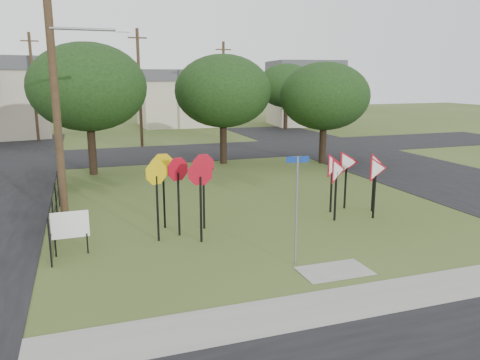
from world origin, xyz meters
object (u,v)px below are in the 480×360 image
object	(u,v)px
stop_sign_cluster	(180,178)
yield_sign_cluster	(353,169)
street_name_sign	(297,204)
info_board	(70,226)

from	to	relation	value
stop_sign_cluster	yield_sign_cluster	bearing A→B (deg)	2.42
street_name_sign	info_board	xyz separation A→B (m)	(-6.21, 2.90, -0.90)
street_name_sign	stop_sign_cluster	distance (m)	4.53
yield_sign_cluster	info_board	size ratio (longest dim) A/B	2.23
street_name_sign	info_board	distance (m)	6.91
street_name_sign	stop_sign_cluster	world-z (taller)	street_name_sign
street_name_sign	info_board	world-z (taller)	street_name_sign
street_name_sign	stop_sign_cluster	xyz separation A→B (m)	(-2.60, 3.71, 0.19)
info_board	stop_sign_cluster	bearing A→B (deg)	12.61
stop_sign_cluster	yield_sign_cluster	distance (m)	6.99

